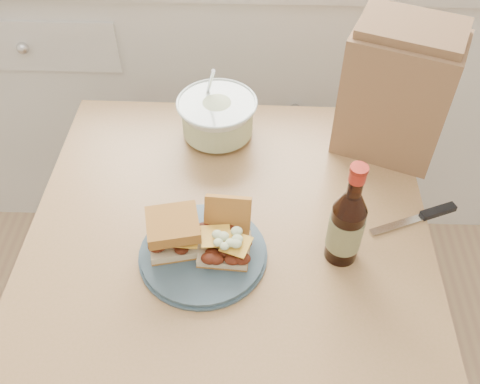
{
  "coord_description": "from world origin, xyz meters",
  "views": [
    {
      "loc": [
        0.18,
        0.05,
        1.59
      ],
      "look_at": [
        0.15,
        0.8,
        0.79
      ],
      "focal_mm": 40.0,
      "sensor_mm": 36.0,
      "label": 1
    }
  ],
  "objects_px": {
    "coleslaw_bowl": "(217,118)",
    "paper_bag": "(396,96)",
    "plate": "(203,253)",
    "beer_bottle": "(347,225)",
    "dining_table": "(230,256)"
  },
  "relations": [
    {
      "from": "dining_table",
      "to": "plate",
      "type": "relative_size",
      "value": 3.4
    },
    {
      "from": "plate",
      "to": "beer_bottle",
      "type": "xyz_separation_m",
      "value": [
        0.28,
        0.01,
        0.08
      ]
    },
    {
      "from": "coleslaw_bowl",
      "to": "paper_bag",
      "type": "xyz_separation_m",
      "value": [
        0.41,
        -0.03,
        0.1
      ]
    },
    {
      "from": "coleslaw_bowl",
      "to": "paper_bag",
      "type": "relative_size",
      "value": 0.65
    },
    {
      "from": "coleslaw_bowl",
      "to": "plate",
      "type": "bearing_deg",
      "value": -90.89
    },
    {
      "from": "coleslaw_bowl",
      "to": "beer_bottle",
      "type": "distance_m",
      "value": 0.46
    },
    {
      "from": "paper_bag",
      "to": "beer_bottle",
      "type": "bearing_deg",
      "value": -90.19
    },
    {
      "from": "dining_table",
      "to": "beer_bottle",
      "type": "height_order",
      "value": "beer_bottle"
    },
    {
      "from": "dining_table",
      "to": "paper_bag",
      "type": "relative_size",
      "value": 2.83
    },
    {
      "from": "coleslaw_bowl",
      "to": "beer_bottle",
      "type": "xyz_separation_m",
      "value": [
        0.27,
        -0.36,
        0.04
      ]
    },
    {
      "from": "dining_table",
      "to": "coleslaw_bowl",
      "type": "xyz_separation_m",
      "value": [
        -0.04,
        0.3,
        0.15
      ]
    },
    {
      "from": "plate",
      "to": "beer_bottle",
      "type": "bearing_deg",
      "value": 2.82
    },
    {
      "from": "coleslaw_bowl",
      "to": "paper_bag",
      "type": "distance_m",
      "value": 0.42
    },
    {
      "from": "coleslaw_bowl",
      "to": "beer_bottle",
      "type": "height_order",
      "value": "beer_bottle"
    },
    {
      "from": "paper_bag",
      "to": "coleslaw_bowl",
      "type": "bearing_deg",
      "value": -162.29
    }
  ]
}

